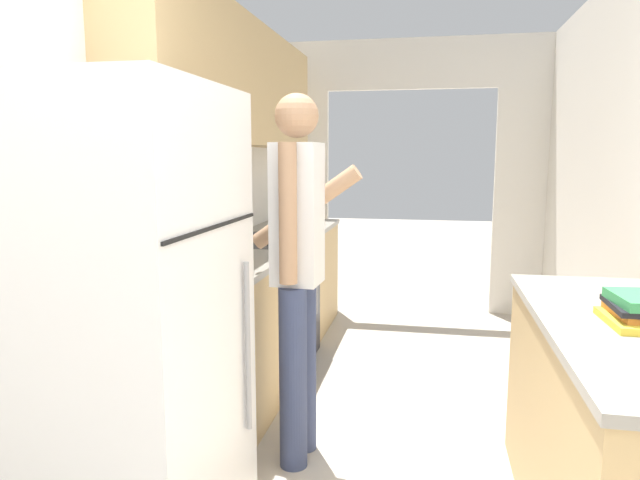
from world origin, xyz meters
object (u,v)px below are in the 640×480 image
object	(u,v)px
refrigerator	(123,328)
range_oven	(266,301)
person	(298,268)
knife	(295,228)

from	to	relation	value
refrigerator	range_oven	world-z (taller)	refrigerator
person	range_oven	bearing A→B (deg)	26.38
knife	range_oven	bearing A→B (deg)	-62.90
refrigerator	range_oven	size ratio (longest dim) A/B	1.66
range_oven	knife	size ratio (longest dim) A/B	3.07
range_oven	refrigerator	bearing A→B (deg)	-88.48
range_oven	knife	xyz separation A→B (m)	(0.06, 0.62, 0.44)
refrigerator	knife	size ratio (longest dim) A/B	5.10
range_oven	knife	world-z (taller)	range_oven
range_oven	person	xyz separation A→B (m)	(0.52, -1.20, 0.49)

